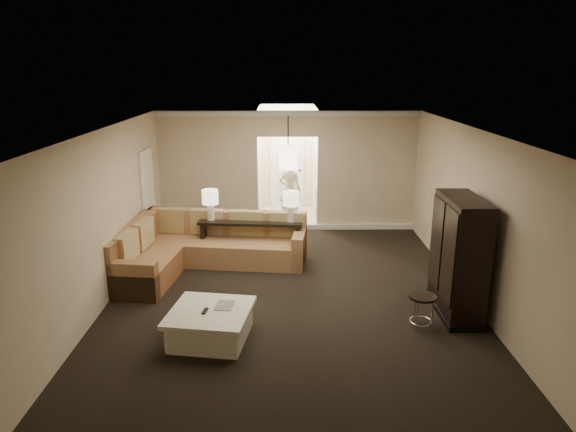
{
  "coord_description": "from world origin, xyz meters",
  "views": [
    {
      "loc": [
        -0.09,
        -7.78,
        3.75
      ],
      "look_at": [
        -0.01,
        1.2,
        1.13
      ],
      "focal_mm": 32.0,
      "sensor_mm": 36.0,
      "label": 1
    }
  ],
  "objects_px": {
    "coffee_table": "(211,324)",
    "console_table": "(251,236)",
    "armoire": "(458,259)",
    "sectional_sofa": "(199,248)",
    "person": "(290,187)",
    "drink_table": "(422,304)"
  },
  "relations": [
    {
      "from": "sectional_sofa",
      "to": "armoire",
      "type": "relative_size",
      "value": 1.88
    },
    {
      "from": "console_table",
      "to": "drink_table",
      "type": "xyz_separation_m",
      "value": [
        2.7,
        -2.88,
        -0.11
      ]
    },
    {
      "from": "drink_table",
      "to": "person",
      "type": "distance_m",
      "value": 5.94
    },
    {
      "from": "armoire",
      "to": "person",
      "type": "bearing_deg",
      "value": 116.14
    },
    {
      "from": "coffee_table",
      "to": "console_table",
      "type": "relative_size",
      "value": 0.6
    },
    {
      "from": "coffee_table",
      "to": "console_table",
      "type": "bearing_deg",
      "value": 83.14
    },
    {
      "from": "armoire",
      "to": "person",
      "type": "xyz_separation_m",
      "value": [
        -2.53,
        5.15,
        -0.04
      ]
    },
    {
      "from": "sectional_sofa",
      "to": "console_table",
      "type": "relative_size",
      "value": 1.68
    },
    {
      "from": "coffee_table",
      "to": "person",
      "type": "xyz_separation_m",
      "value": [
        1.2,
        5.93,
        0.63
      ]
    },
    {
      "from": "sectional_sofa",
      "to": "person",
      "type": "distance_m",
      "value": 3.69
    },
    {
      "from": "sectional_sofa",
      "to": "coffee_table",
      "type": "xyz_separation_m",
      "value": [
        0.59,
        -2.74,
        -0.16
      ]
    },
    {
      "from": "console_table",
      "to": "person",
      "type": "height_order",
      "value": "person"
    },
    {
      "from": "sectional_sofa",
      "to": "console_table",
      "type": "bearing_deg",
      "value": 32.1
    },
    {
      "from": "console_table",
      "to": "coffee_table",
      "type": "bearing_deg",
      "value": -92.05
    },
    {
      "from": "console_table",
      "to": "armoire",
      "type": "distance_m",
      "value": 4.15
    },
    {
      "from": "sectional_sofa",
      "to": "coffee_table",
      "type": "distance_m",
      "value": 2.81
    },
    {
      "from": "sectional_sofa",
      "to": "console_table",
      "type": "xyz_separation_m",
      "value": [
        0.98,
        0.46,
        0.09
      ]
    },
    {
      "from": "coffee_table",
      "to": "armoire",
      "type": "xyz_separation_m",
      "value": [
        3.73,
        0.78,
        0.67
      ]
    },
    {
      "from": "person",
      "to": "coffee_table",
      "type": "bearing_deg",
      "value": 86.05
    },
    {
      "from": "sectional_sofa",
      "to": "armoire",
      "type": "distance_m",
      "value": 4.77
    },
    {
      "from": "coffee_table",
      "to": "drink_table",
      "type": "bearing_deg",
      "value": 5.99
    },
    {
      "from": "console_table",
      "to": "drink_table",
      "type": "height_order",
      "value": "console_table"
    }
  ]
}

